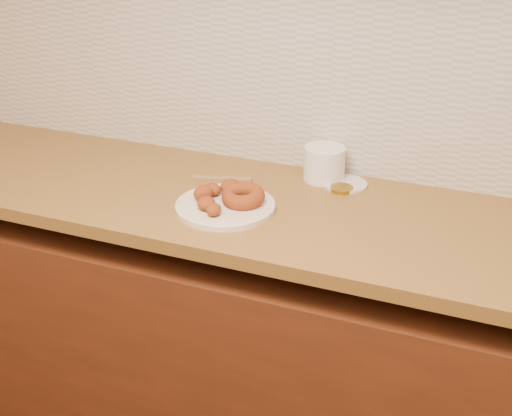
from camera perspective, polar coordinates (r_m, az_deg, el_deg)
The scene contains 11 objects.
wall_back at distance 1.90m, azimuth 13.93°, elevation 15.09°, with size 4.00×0.02×2.70m, color tan.
base_cabinet at distance 2.04m, azimuth 9.52°, elevation -14.08°, with size 3.60×0.60×0.77m, color #5A2911.
butcher_block at distance 1.97m, azimuth -8.08°, elevation 1.54°, with size 2.30×0.62×0.04m, color olive.
backsplash at distance 1.92m, azimuth 13.38°, elevation 10.65°, with size 3.60×0.02×0.60m, color beige.
donut_plate at distance 1.79m, azimuth -2.74°, elevation 0.15°, with size 0.28×0.28×0.02m, color silver.
ring_donut at distance 1.78m, azimuth -1.16°, elevation 1.09°, with size 0.12×0.12×0.04m, color brown.
fried_dough_chunks at distance 1.79m, azimuth -3.77°, elevation 1.17°, with size 0.12×0.21×0.05m.
plastic_tub at distance 1.97m, azimuth 6.09°, elevation 3.96°, with size 0.13×0.13×0.10m, color white.
tub_lid at distance 1.96m, azimuth 7.89°, elevation 2.14°, with size 0.14×0.14×0.01m, color silver.
brass_jar_lid at distance 1.92m, azimuth 7.63°, elevation 1.71°, with size 0.07×0.07×0.01m, color #AA8625.
wooden_utensil at distance 1.96m, azimuth -3.05°, elevation 2.54°, with size 0.18×0.02×0.01m, color olive.
Camera 1 is at (0.26, 0.15, 1.69)m, focal length 45.00 mm.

